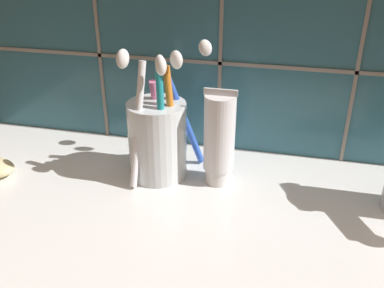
{
  "coord_description": "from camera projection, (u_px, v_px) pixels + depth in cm",
  "views": [
    {
      "loc": [
        11.72,
        -41.28,
        32.31
      ],
      "look_at": [
        1.08,
        2.67,
        9.25
      ],
      "focal_mm": 40.0,
      "sensor_mm": 36.0,
      "label": 1
    }
  ],
  "objects": [
    {
      "name": "tile_wall_backsplash",
      "position": [
        209.0,
        26.0,
        0.59
      ],
      "size": [
        82.71,
        1.72,
        40.07
      ],
      "color": "#336B7F",
      "rests_on": "ground"
    },
    {
      "name": "sink_counter",
      "position": [
        178.0,
        212.0,
        0.52
      ],
      "size": [
        72.71,
        33.96,
        2.0
      ],
      "primitive_type": "cube",
      "color": "white",
      "rests_on": "ground"
    },
    {
      "name": "toothpaste_tube",
      "position": [
        219.0,
        138.0,
        0.54
      ],
      "size": [
        4.16,
        3.96,
        12.96
      ],
      "color": "white",
      "rests_on": "sink_counter"
    },
    {
      "name": "toothbrush_cup",
      "position": [
        158.0,
        136.0,
        0.56
      ],
      "size": [
        10.51,
        12.73,
        18.46
      ],
      "color": "silver",
      "rests_on": "sink_counter"
    }
  ]
}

